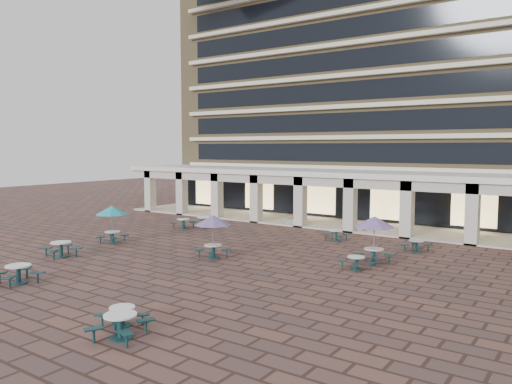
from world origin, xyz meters
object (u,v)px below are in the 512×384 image
(picnic_table_0, at_px, (18,272))
(planter_right, at_px, (355,224))
(picnic_table_2, at_px, (122,314))
(planter_left, at_px, (295,220))

(picnic_table_0, bearing_deg, planter_right, 81.70)
(picnic_table_0, xyz_separation_m, planter_right, (6.87, 22.16, 0.04))
(planter_right, bearing_deg, picnic_table_2, -86.48)
(picnic_table_2, bearing_deg, planter_right, 101.95)
(picnic_table_2, distance_m, planter_left, 24.01)
(planter_left, xyz_separation_m, planter_right, (5.19, -0.00, 0.12))
(picnic_table_0, height_order, picnic_table_2, picnic_table_0)
(picnic_table_2, bearing_deg, planter_left, 114.41)
(planter_left, relative_size, planter_right, 1.00)
(picnic_table_2, xyz_separation_m, planter_left, (-6.61, 23.08, 0.01))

